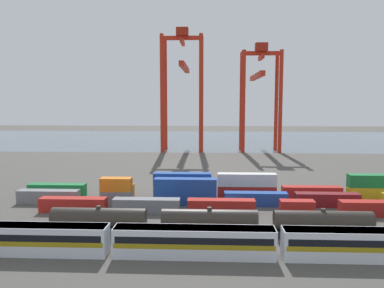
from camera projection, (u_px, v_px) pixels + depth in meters
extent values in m
plane|color=#4C4944|center=(224.00, 171.00, 112.07)|extent=(420.00, 420.00, 0.00)
cube|color=slate|center=(218.00, 139.00, 206.96)|extent=(400.00, 110.00, 0.01)
cube|color=silver|center=(29.00, 239.00, 51.27)|extent=(20.89, 3.10, 3.90)
cube|color=#9E8414|center=(29.00, 240.00, 51.28)|extent=(20.47, 3.14, 0.64)
cube|color=black|center=(29.00, 234.00, 51.19)|extent=(20.05, 3.13, 0.90)
cube|color=slate|center=(29.00, 226.00, 51.08)|extent=(20.68, 2.85, 0.36)
cube|color=silver|center=(194.00, 242.00, 50.26)|extent=(20.89, 3.10, 3.90)
cube|color=#9E8414|center=(194.00, 243.00, 50.27)|extent=(20.47, 3.14, 0.64)
cube|color=black|center=(194.00, 237.00, 50.19)|extent=(20.05, 3.13, 0.90)
cube|color=slate|center=(194.00, 229.00, 50.07)|extent=(20.68, 2.85, 0.36)
cube|color=silver|center=(366.00, 245.00, 49.25)|extent=(20.89, 3.10, 3.90)
cube|color=#9E8414|center=(365.00, 246.00, 49.27)|extent=(20.47, 3.14, 0.64)
cube|color=black|center=(366.00, 240.00, 49.18)|extent=(20.05, 3.13, 0.90)
cube|color=slate|center=(366.00, 231.00, 49.06)|extent=(20.68, 2.85, 0.36)
cube|color=#232326|center=(99.00, 230.00, 59.28)|extent=(14.36, 2.50, 1.10)
cylinder|color=#2D2823|center=(99.00, 217.00, 59.06)|extent=(14.36, 2.86, 2.86)
cylinder|color=#2D2823|center=(99.00, 207.00, 58.89)|extent=(0.70, 0.70, 0.36)
cube|color=#232326|center=(209.00, 232.00, 58.50)|extent=(14.36, 2.50, 1.10)
cylinder|color=#2D2823|center=(209.00, 219.00, 58.29)|extent=(14.36, 2.86, 2.86)
cylinder|color=#2D2823|center=(209.00, 208.00, 58.11)|extent=(0.70, 0.70, 0.36)
cube|color=#232326|center=(322.00, 233.00, 57.72)|extent=(14.36, 2.50, 1.10)
cylinder|color=#2D2823|center=(323.00, 220.00, 57.51)|extent=(14.36, 2.86, 2.86)
cylinder|color=#2D2823|center=(323.00, 210.00, 57.33)|extent=(0.70, 0.70, 0.36)
cube|color=#AD211C|center=(73.00, 205.00, 70.91)|extent=(12.10, 2.44, 2.60)
cube|color=slate|center=(147.00, 206.00, 70.29)|extent=(12.10, 2.44, 2.60)
cube|color=#AD211C|center=(221.00, 207.00, 69.67)|extent=(12.10, 2.44, 2.60)
cube|color=#AD211C|center=(297.00, 207.00, 69.05)|extent=(6.04, 2.44, 2.60)
cube|color=#AD211C|center=(374.00, 208.00, 68.42)|extent=(12.10, 2.44, 2.60)
cube|color=slate|center=(49.00, 197.00, 77.01)|extent=(12.10, 2.44, 2.60)
cube|color=slate|center=(116.00, 197.00, 76.38)|extent=(6.04, 2.44, 2.60)
cube|color=orange|center=(116.00, 184.00, 76.10)|extent=(6.04, 2.44, 2.60)
cube|color=#1C4299|center=(185.00, 198.00, 75.75)|extent=(12.10, 2.44, 2.60)
cube|color=#1C4299|center=(185.00, 185.00, 75.47)|extent=(12.10, 2.44, 2.60)
cube|color=#1C4299|center=(256.00, 199.00, 75.12)|extent=(12.10, 2.44, 2.60)
cube|color=maroon|center=(327.00, 200.00, 74.49)|extent=(12.10, 2.44, 2.60)
cube|color=#197538|center=(57.00, 190.00, 82.81)|extent=(12.10, 2.44, 2.60)
cube|color=orange|center=(119.00, 191.00, 82.19)|extent=(6.04, 2.44, 2.60)
cube|color=orange|center=(182.00, 191.00, 81.57)|extent=(12.10, 2.44, 2.60)
cube|color=#1C4299|center=(182.00, 179.00, 81.28)|extent=(12.10, 2.44, 2.60)
cube|color=#AD211C|center=(247.00, 192.00, 80.95)|extent=(12.10, 2.44, 2.60)
cube|color=silver|center=(247.00, 180.00, 80.67)|extent=(12.10, 2.44, 2.60)
cube|color=#AD211C|center=(312.00, 193.00, 80.33)|extent=(12.10, 2.44, 2.60)
cube|color=gold|center=(378.00, 193.00, 79.71)|extent=(12.10, 2.44, 2.60)
cube|color=#197538|center=(378.00, 181.00, 79.43)|extent=(12.10, 2.44, 2.60)
cylinder|color=red|center=(162.00, 94.00, 151.78)|extent=(1.50, 1.50, 46.05)
cylinder|color=red|center=(201.00, 94.00, 151.08)|extent=(1.50, 1.50, 46.05)
cylinder|color=red|center=(165.00, 94.00, 163.06)|extent=(1.50, 1.50, 46.05)
cylinder|color=red|center=(202.00, 94.00, 162.35)|extent=(1.50, 1.50, 46.05)
cube|color=red|center=(182.00, 38.00, 154.65)|extent=(16.81, 1.20, 1.60)
cube|color=red|center=(182.00, 42.00, 154.82)|extent=(1.20, 12.96, 1.60)
cube|color=red|center=(185.00, 68.00, 169.95)|extent=(2.00, 40.77, 2.00)
cube|color=maroon|center=(182.00, 32.00, 154.38)|extent=(4.80, 4.00, 3.20)
cylinder|color=red|center=(243.00, 102.00, 151.45)|extent=(1.50, 1.50, 39.87)
cylinder|color=red|center=(281.00, 102.00, 150.79)|extent=(1.50, 1.50, 39.87)
cylinder|color=red|center=(241.00, 102.00, 161.12)|extent=(1.50, 1.50, 39.87)
cylinder|color=red|center=(276.00, 102.00, 160.45)|extent=(1.50, 1.50, 39.87)
cube|color=red|center=(261.00, 53.00, 153.87)|extent=(16.00, 1.20, 1.60)
cube|color=red|center=(261.00, 57.00, 154.04)|extent=(1.20, 11.33, 1.60)
cube|color=red|center=(257.00, 76.00, 168.53)|extent=(2.00, 39.63, 2.00)
cube|color=maroon|center=(261.00, 47.00, 153.61)|extent=(4.80, 4.00, 3.20)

